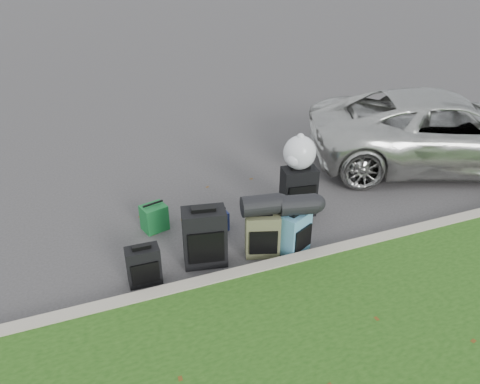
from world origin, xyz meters
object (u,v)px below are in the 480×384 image
object	(u,v)px
suitcase_teal	(295,233)
suitcase_small_black	(144,266)
suitcase_large_black_left	(205,237)
suitcase_large_black_right	(298,191)
suitcase_olive	(262,234)
suv	(445,130)
tote_green	(154,218)
tote_navy	(218,221)

from	to	relation	value
suitcase_teal	suitcase_small_black	bearing A→B (deg)	151.34
suitcase_large_black_left	suitcase_large_black_right	bearing A→B (deg)	32.49
suitcase_large_black_left	suitcase_large_black_right	xyz separation A→B (m)	(1.69, 0.67, -0.01)
suitcase_large_black_left	suitcase_olive	size ratio (longest dim) A/B	1.28
suv	tote_green	distance (m)	5.45
suitcase_olive	suitcase_large_black_right	size ratio (longest dim) A/B	0.80
suitcase_large_black_left	tote_navy	size ratio (longest dim) A/B	2.72
tote_green	tote_navy	xyz separation A→B (m)	(0.85, -0.35, -0.05)
suitcase_large_black_left	tote_green	bearing A→B (deg)	124.20
suv	suitcase_large_black_left	xyz separation A→B (m)	(-4.98, -1.29, -0.28)
suitcase_large_black_left	tote_navy	bearing A→B (deg)	70.03
suv	suitcase_teal	distance (m)	4.08
suitcase_large_black_right	tote_green	bearing A→B (deg)	178.57
suitcase_small_black	tote_navy	xyz separation A→B (m)	(1.22, 0.80, -0.11)
suitcase_small_black	tote_navy	distance (m)	1.46
suitcase_olive	tote_navy	size ratio (longest dim) A/B	2.12
suv	tote_green	bearing A→B (deg)	114.60
suitcase_large_black_right	suitcase_olive	bearing A→B (deg)	-132.49
tote_green	suitcase_large_black_left	bearing A→B (deg)	-81.44
suitcase_olive	suitcase_teal	distance (m)	0.44
suitcase_teal	tote_green	distance (m)	2.05
suitcase_olive	suitcase_teal	size ratio (longest dim) A/B	1.05
suitcase_small_black	tote_navy	size ratio (longest dim) A/B	1.73
suitcase_large_black_right	suitcase_small_black	bearing A→B (deg)	-154.54
suitcase_teal	tote_navy	xyz separation A→B (m)	(-0.79, 0.88, -0.15)
suitcase_large_black_left	tote_green	xyz separation A→B (m)	(-0.44, 1.03, -0.20)
suitcase_large_black_left	tote_navy	world-z (taller)	suitcase_large_black_left
suitcase_small_black	suitcase_olive	xyz separation A→B (m)	(1.58, 0.02, 0.06)
suitcase_small_black	suv	bearing A→B (deg)	15.30
suitcase_olive	suitcase_large_black_left	bearing A→B (deg)	-168.35
suitcase_olive	tote_green	xyz separation A→B (m)	(-1.21, 1.12, -0.11)
suitcase_large_black_left	tote_green	distance (m)	1.14
suitcase_large_black_left	suitcase_olive	distance (m)	0.78
tote_green	tote_navy	world-z (taller)	tote_green
suitcase_small_black	suitcase_large_black_left	distance (m)	0.83
suv	tote_green	xyz separation A→B (m)	(-5.42, -0.26, -0.48)
suv	suitcase_large_black_right	world-z (taller)	suv
suitcase_small_black	suitcase_large_black_right	size ratio (longest dim) A/B	0.66
suitcase_small_black	tote_green	xyz separation A→B (m)	(0.37, 1.14, -0.06)
suitcase_teal	suitcase_large_black_right	distance (m)	1.00
suitcase_olive	tote_green	size ratio (longest dim) A/B	1.59
suv	suitcase_teal	size ratio (longest dim) A/B	8.28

